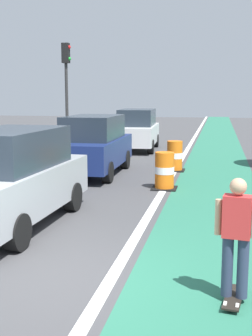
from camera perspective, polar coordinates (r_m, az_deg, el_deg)
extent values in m
plane|color=#424244|center=(7.03, -9.64, -13.76)|extent=(100.00, 100.00, 0.00)
cube|color=#286B51|center=(18.21, 11.54, 0.49)|extent=(2.50, 80.00, 0.01)
cube|color=silver|center=(18.27, 6.83, 0.65)|extent=(0.20, 80.00, 0.01)
cube|color=black|center=(6.37, 13.60, -15.74)|extent=(0.34, 0.82, 0.02)
cylinder|color=silver|center=(6.14, 14.04, -16.90)|extent=(0.06, 0.11, 0.11)
cylinder|color=silver|center=(6.15, 12.56, -16.77)|extent=(0.06, 0.11, 0.11)
cylinder|color=silver|center=(6.61, 14.56, -14.96)|extent=(0.06, 0.11, 0.11)
cylinder|color=silver|center=(6.62, 13.19, -14.85)|extent=(0.06, 0.11, 0.11)
cylinder|color=#2D3851|center=(6.20, 14.69, -12.27)|extent=(0.15, 0.15, 0.82)
cylinder|color=#2D3851|center=(6.22, 12.82, -12.13)|extent=(0.15, 0.15, 0.82)
cube|color=red|center=(5.99, 14.01, -6.05)|extent=(0.39, 0.27, 0.56)
cylinder|color=tan|center=(6.03, 11.72, -6.15)|extent=(0.09, 0.09, 0.48)
sphere|color=tan|center=(5.90, 14.16, -2.30)|extent=(0.22, 0.22, 0.22)
cube|color=#9EA0A5|center=(9.69, -14.42, -2.58)|extent=(1.97, 4.65, 0.90)
cube|color=#232D38|center=(9.55, -14.63, 2.41)|extent=(1.70, 2.90, 0.80)
cylinder|color=black|center=(11.39, -14.67, -3.15)|extent=(0.30, 0.69, 0.68)
cylinder|color=black|center=(10.73, -6.89, -3.67)|extent=(0.30, 0.69, 0.68)
cylinder|color=black|center=(8.21, -13.82, -7.96)|extent=(0.30, 0.69, 0.68)
cube|color=navy|center=(15.53, -4.12, 2.08)|extent=(1.89, 4.62, 0.90)
cube|color=#232D38|center=(15.45, -4.16, 5.21)|extent=(1.65, 2.87, 0.80)
cylinder|color=black|center=(17.17, -5.51, 1.24)|extent=(0.29, 0.68, 0.68)
cylinder|color=black|center=(16.78, -0.13, 1.10)|extent=(0.29, 0.68, 0.68)
cylinder|color=black|center=(14.49, -8.71, -0.32)|extent=(0.29, 0.68, 0.68)
cylinder|color=black|center=(14.03, -2.39, -0.54)|extent=(0.29, 0.68, 0.68)
cube|color=silver|center=(22.41, 1.43, 4.32)|extent=(2.09, 4.70, 0.90)
cube|color=#232D38|center=(22.35, 1.44, 6.50)|extent=(1.78, 2.94, 0.80)
cylinder|color=black|center=(23.97, -0.10, 3.57)|extent=(0.32, 0.69, 0.68)
cylinder|color=black|center=(23.78, 3.82, 3.51)|extent=(0.32, 0.69, 0.68)
cylinder|color=black|center=(21.17, -1.26, 2.81)|extent=(0.32, 0.69, 0.68)
cylinder|color=black|center=(20.96, 3.17, 2.73)|extent=(0.32, 0.69, 0.68)
cylinder|color=orange|center=(13.17, 4.93, -1.61)|extent=(0.56, 0.56, 0.42)
cylinder|color=white|center=(13.11, 4.95, -0.26)|extent=(0.57, 0.57, 0.21)
cylinder|color=orange|center=(13.06, 4.96, 1.10)|extent=(0.56, 0.56, 0.42)
cube|color=black|center=(13.21, 4.91, -2.59)|extent=(0.73, 0.73, 0.04)
cylinder|color=orange|center=(16.38, 6.22, 0.52)|extent=(0.56, 0.56, 0.42)
cylinder|color=white|center=(16.34, 6.24, 1.61)|extent=(0.57, 0.57, 0.21)
cylinder|color=orange|center=(16.30, 6.26, 2.71)|extent=(0.56, 0.56, 0.42)
cube|color=black|center=(16.42, 6.21, -0.27)|extent=(0.73, 0.73, 0.04)
cylinder|color=#2D2D2D|center=(21.32, -7.56, 7.52)|extent=(0.14, 0.14, 4.20)
cube|color=black|center=(21.40, -7.71, 14.36)|extent=(0.32, 0.32, 0.90)
sphere|color=red|center=(21.37, -7.28, 15.08)|extent=(0.16, 0.16, 0.16)
sphere|color=green|center=(21.32, -7.25, 13.69)|extent=(0.16, 0.16, 0.16)
cylinder|color=#33333D|center=(24.69, -5.15, 3.91)|extent=(0.20, 0.20, 0.86)
cube|color=white|center=(24.63, -5.18, 5.53)|extent=(0.34, 0.20, 0.54)
sphere|color=tan|center=(24.61, -5.19, 6.42)|extent=(0.20, 0.20, 0.20)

